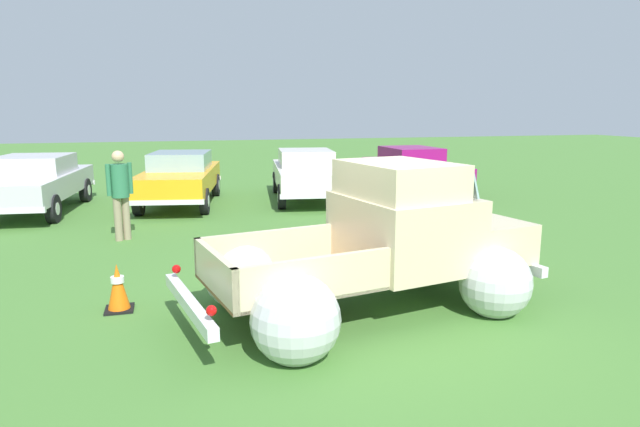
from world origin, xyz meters
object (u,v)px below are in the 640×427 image
Objects in this scene: show_car_2 at (306,173)px; spectator_1 at (373,206)px; spectator_0 at (120,189)px; lane_cone_1 at (517,253)px; show_car_0 at (33,182)px; vintage_pickup_truck at (387,250)px; lane_cone_0 at (118,288)px; show_car_3 at (412,169)px; show_car_1 at (180,176)px.

spectator_1 reaches higher than show_car_2.
lane_cone_1 is (6.29, -4.02, -0.72)m from spectator_0.
show_car_0 is 7.15m from show_car_2.
show_car_2 is at bearing 39.38° from spectator_1.
vintage_pickup_truck is 2.79m from lane_cone_1.
vintage_pickup_truck is 3.55m from lane_cone_0.
show_car_2 is 6.13m from spectator_0.
vintage_pickup_truck is at bearing -12.45° from lane_cone_0.
show_car_0 is 8.33m from lane_cone_0.
show_car_3 is (3.43, 0.17, -0.00)m from show_car_2.
lane_cone_0 is (-1.02, -8.06, -0.47)m from show_car_1.
vintage_pickup_truck is at bearing -27.80° from show_car_3.
show_car_2 is 7.41× the size of lane_cone_0.
spectator_1 is (-0.47, -6.55, 0.18)m from show_car_2.
lane_cone_1 is (-1.92, -8.04, -0.47)m from show_car_3.
spectator_0 is 5.08m from spectator_1.
show_car_1 reaches higher than lane_cone_1.
spectator_0 is at bearing 93.23° from lane_cone_0.
show_car_1 is 3.53m from show_car_2.
lane_cone_1 is at bearing 42.59° from show_car_1.
spectator_0 is (-8.21, -4.02, 0.25)m from show_car_3.
lane_cone_0 is 1.00× the size of lane_cone_1.
vintage_pickup_truck is 8.77m from show_car_2.
show_car_3 is 8.28m from lane_cone_1.
show_car_3 is at bearing 97.17° from show_car_0.
vintage_pickup_truck is 2.25m from spectator_1.
lane_cone_0 and lane_cone_1 have the same top height.
lane_cone_0 is at bearing 156.40° from vintage_pickup_truck.
show_car_0 is 2.69× the size of spectator_0.
show_car_0 is (-6.04, 8.66, 0.03)m from vintage_pickup_truck.
spectator_1 is 2.47m from lane_cone_1.
show_car_2 is at bearing -87.82° from show_car_3.
spectator_1 reaches higher than show_car_1.
spectator_0 is at bearing -64.63° from show_car_3.
spectator_1 is (3.05, -6.67, 0.17)m from show_car_1.
spectator_0 reaches higher than show_car_0.
show_car_1 is 9.45m from lane_cone_1.
show_car_1 is at bearing 82.80° from lane_cone_0.
show_car_2 is 6.57m from spectator_1.
vintage_pickup_truck reaches higher than lane_cone_0.
lane_cone_1 is (8.67, -7.82, -0.48)m from show_car_0.
spectator_0 is 7.50m from lane_cone_1.
spectator_1 reaches higher than lane_cone_1.
vintage_pickup_truck reaches higher than show_car_0.
show_car_0 is at bearing 113.78° from vintage_pickup_truck.
show_car_0 is 11.68m from lane_cone_1.
lane_cone_1 is at bearing 0.73° from lane_cone_0.
spectator_0 is at bearing -7.18° from show_car_1.
spectator_0 reaches higher than show_car_1.
lane_cone_1 is at bearing 29.70° from spectator_0.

